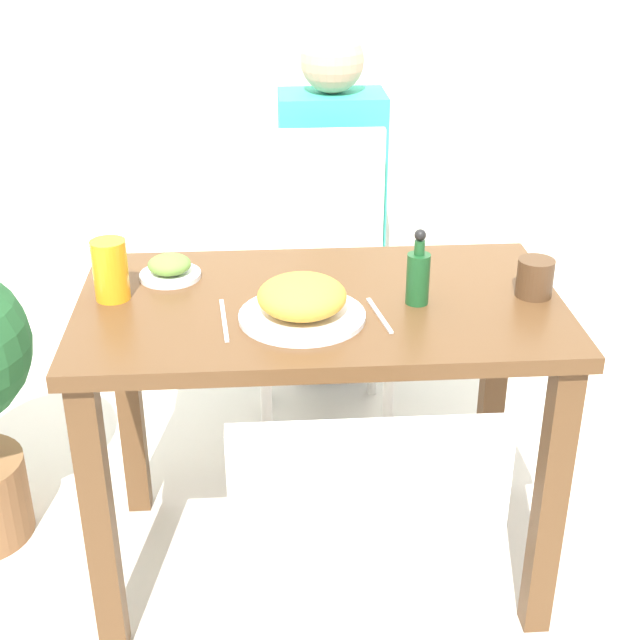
# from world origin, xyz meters

# --- Properties ---
(ground_plane) EXTENTS (16.00, 16.00, 0.00)m
(ground_plane) POSITION_xyz_m (0.00, 0.00, 0.00)
(ground_plane) COLOR beige
(dining_table) EXTENTS (1.07, 0.61, 0.74)m
(dining_table) POSITION_xyz_m (0.00, 0.00, 0.61)
(dining_table) COLOR brown
(dining_table) RESTS_ON ground_plane
(chair_near) EXTENTS (0.42, 0.42, 0.91)m
(chair_near) POSITION_xyz_m (0.02, -0.65, 0.52)
(chair_near) COLOR silver
(chair_near) RESTS_ON ground_plane
(chair_far) EXTENTS (0.42, 0.42, 0.91)m
(chair_far) POSITION_xyz_m (0.05, 0.71, 0.52)
(chair_far) COLOR silver
(chair_far) RESTS_ON ground_plane
(food_plate) EXTENTS (0.27, 0.27, 0.09)m
(food_plate) POSITION_xyz_m (-0.04, -0.09, 0.78)
(food_plate) COLOR white
(food_plate) RESTS_ON dining_table
(side_plate) EXTENTS (0.14, 0.14, 0.05)m
(side_plate) POSITION_xyz_m (-0.34, 0.15, 0.76)
(side_plate) COLOR white
(side_plate) RESTS_ON dining_table
(drink_cup) EXTENTS (0.08, 0.08, 0.09)m
(drink_cup) POSITION_xyz_m (0.48, -0.01, 0.78)
(drink_cup) COLOR #4C331E
(drink_cup) RESTS_ON dining_table
(juice_glass) EXTENTS (0.08, 0.08, 0.14)m
(juice_glass) POSITION_xyz_m (-0.46, 0.04, 0.81)
(juice_glass) COLOR orange
(juice_glass) RESTS_ON dining_table
(sauce_bottle) EXTENTS (0.05, 0.05, 0.17)m
(sauce_bottle) POSITION_xyz_m (0.21, -0.03, 0.81)
(sauce_bottle) COLOR #194C23
(sauce_bottle) RESTS_ON dining_table
(fork_utensil) EXTENTS (0.03, 0.20, 0.00)m
(fork_utensil) POSITION_xyz_m (-0.21, -0.09, 0.74)
(fork_utensil) COLOR silver
(fork_utensil) RESTS_ON dining_table
(spoon_utensil) EXTENTS (0.04, 0.17, 0.00)m
(spoon_utensil) POSITION_xyz_m (0.12, -0.09, 0.74)
(spoon_utensil) COLOR silver
(spoon_utensil) RESTS_ON dining_table
(person_figure) EXTENTS (0.34, 0.22, 1.17)m
(person_figure) POSITION_xyz_m (0.11, 1.04, 0.58)
(person_figure) COLOR #2D3347
(person_figure) RESTS_ON ground_plane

